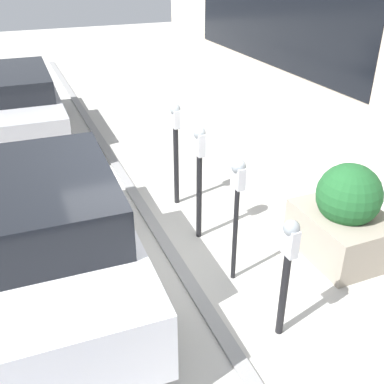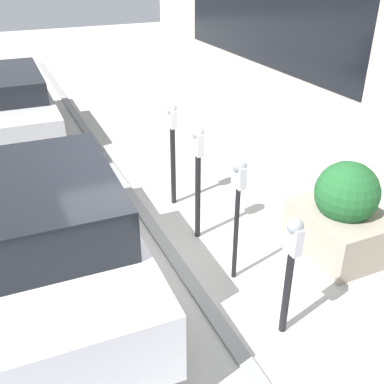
{
  "view_description": "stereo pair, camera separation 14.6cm",
  "coord_description": "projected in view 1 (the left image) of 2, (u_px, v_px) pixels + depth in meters",
  "views": [
    {
      "loc": [
        -4.28,
        1.64,
        3.48
      ],
      "look_at": [
        0.0,
        -0.13,
        0.97
      ],
      "focal_mm": 42.0,
      "sensor_mm": 36.0,
      "label": 1
    },
    {
      "loc": [
        -4.22,
        1.78,
        3.48
      ],
      "look_at": [
        0.0,
        -0.13,
        0.97
      ],
      "focal_mm": 42.0,
      "sensor_mm": 36.0,
      "label": 2
    }
  ],
  "objects": [
    {
      "name": "parking_meter_nearest",
      "position": [
        288.0,
        261.0,
        4.21
      ],
      "size": [
        0.18,
        0.16,
        1.35
      ],
      "color": "black",
      "rests_on": "ground_plane"
    },
    {
      "name": "curb_strip",
      "position": [
        176.0,
        261.0,
        5.65
      ],
      "size": [
        24.5,
        0.16,
        0.04
      ],
      "color": "gray",
      "rests_on": "ground_plane"
    },
    {
      "name": "parked_car_rear",
      "position": [
        10.0,
        103.0,
        8.98
      ],
      "size": [
        4.49,
        1.89,
        1.43
      ],
      "rotation": [
        0.0,
        0.0,
        -0.02
      ],
      "color": "#B7B7BC",
      "rests_on": "ground_plane"
    },
    {
      "name": "ground_plane",
      "position": [
        182.0,
        261.0,
        5.69
      ],
      "size": [
        40.0,
        40.0,
        0.0
      ],
      "primitive_type": "plane",
      "color": "beige"
    },
    {
      "name": "parking_meter_fourth",
      "position": [
        176.0,
        141.0,
        6.52
      ],
      "size": [
        0.18,
        0.15,
        1.58
      ],
      "color": "black",
      "rests_on": "ground_plane"
    },
    {
      "name": "planter_box",
      "position": [
        345.0,
        217.0,
        5.61
      ],
      "size": [
        1.19,
        0.95,
        1.24
      ],
      "color": "gray",
      "rests_on": "ground_plane"
    },
    {
      "name": "parked_car_middle",
      "position": [
        31.0,
        237.0,
        4.72
      ],
      "size": [
        3.87,
        2.07,
        1.57
      ],
      "rotation": [
        0.0,
        0.0,
        -0.03
      ],
      "color": "silver",
      "rests_on": "ground_plane"
    },
    {
      "name": "parking_meter_middle",
      "position": [
        199.0,
        166.0,
        5.69
      ],
      "size": [
        0.18,
        0.15,
        1.58
      ],
      "color": "black",
      "rests_on": "ground_plane"
    },
    {
      "name": "parking_meter_second",
      "position": [
        237.0,
        193.0,
        4.86
      ],
      "size": [
        0.19,
        0.16,
        1.55
      ],
      "color": "black",
      "rests_on": "ground_plane"
    }
  ]
}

